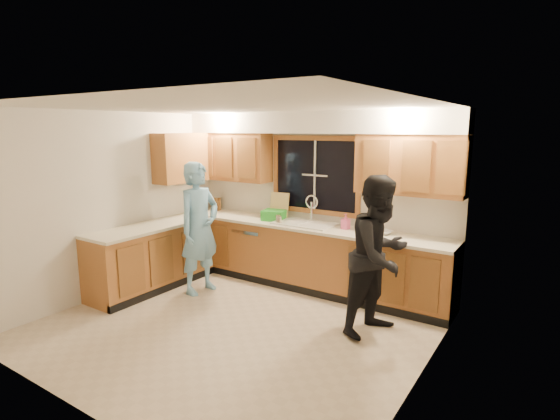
% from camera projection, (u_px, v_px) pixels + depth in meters
% --- Properties ---
extents(floor, '(4.20, 4.20, 0.00)m').
position_uv_depth(floor, '(235.00, 326.00, 5.09)').
color(floor, beige).
rests_on(floor, ground).
extents(ceiling, '(4.20, 4.20, 0.00)m').
position_uv_depth(ceiling, '(230.00, 106.00, 4.63)').
color(ceiling, silver).
extents(wall_back, '(4.20, 0.00, 4.20)m').
position_uv_depth(wall_back, '(315.00, 199.00, 6.42)').
color(wall_back, silver).
rests_on(wall_back, ground).
extents(wall_left, '(0.00, 3.80, 3.80)m').
position_uv_depth(wall_left, '(114.00, 204.00, 5.99)').
color(wall_left, silver).
rests_on(wall_left, ground).
extents(wall_right, '(0.00, 3.80, 3.80)m').
position_uv_depth(wall_right, '(423.00, 250.00, 3.72)').
color(wall_right, silver).
rests_on(wall_right, ground).
extents(base_cabinets_back, '(4.20, 0.60, 0.88)m').
position_uv_depth(base_cabinets_back, '(304.00, 257.00, 6.32)').
color(base_cabinets_back, '#A66530').
rests_on(base_cabinets_back, ground).
extents(base_cabinets_left, '(0.60, 1.90, 0.88)m').
position_uv_depth(base_cabinets_left, '(152.00, 258.00, 6.27)').
color(base_cabinets_left, '#A66530').
rests_on(base_cabinets_left, ground).
extents(countertop_back, '(4.20, 0.63, 0.04)m').
position_uv_depth(countertop_back, '(304.00, 226.00, 6.22)').
color(countertop_back, beige).
rests_on(countertop_back, base_cabinets_back).
extents(countertop_left, '(0.63, 1.90, 0.04)m').
position_uv_depth(countertop_left, '(151.00, 227.00, 6.18)').
color(countertop_left, beige).
rests_on(countertop_left, base_cabinets_left).
extents(upper_cabinets_left, '(1.35, 0.33, 0.75)m').
position_uv_depth(upper_cabinets_left, '(232.00, 157.00, 6.95)').
color(upper_cabinets_left, '#A66530').
rests_on(upper_cabinets_left, wall_back).
extents(upper_cabinets_right, '(1.35, 0.33, 0.75)m').
position_uv_depth(upper_cabinets_right, '(410.00, 165.00, 5.41)').
color(upper_cabinets_right, '#A66530').
rests_on(upper_cabinets_right, wall_back).
extents(upper_cabinets_return, '(0.33, 0.90, 0.75)m').
position_uv_depth(upper_cabinets_return, '(181.00, 158.00, 6.72)').
color(upper_cabinets_return, '#A66530').
rests_on(upper_cabinets_return, wall_left).
extents(soffit, '(4.20, 0.35, 0.30)m').
position_uv_depth(soffit, '(310.00, 123.00, 6.07)').
color(soffit, white).
rests_on(soffit, wall_back).
extents(window_frame, '(1.44, 0.03, 1.14)m').
position_uv_depth(window_frame, '(315.00, 175.00, 6.35)').
color(window_frame, black).
rests_on(window_frame, wall_back).
extents(sink, '(0.86, 0.52, 0.57)m').
position_uv_depth(sink, '(305.00, 228.00, 6.25)').
color(sink, white).
rests_on(sink, countertop_back).
extents(dishwasher, '(0.60, 0.56, 0.82)m').
position_uv_depth(dishwasher, '(257.00, 250.00, 6.78)').
color(dishwasher, silver).
rests_on(dishwasher, floor).
extents(stove, '(0.58, 0.75, 0.90)m').
position_uv_depth(stove, '(118.00, 267.00, 5.80)').
color(stove, silver).
rests_on(stove, floor).
extents(man, '(0.48, 0.69, 1.83)m').
position_uv_depth(man, '(199.00, 228.00, 6.03)').
color(man, '#6FAAD3').
rests_on(man, floor).
extents(woman, '(0.90, 1.03, 1.78)m').
position_uv_depth(woman, '(380.00, 256.00, 4.80)').
color(woman, black).
rests_on(woman, floor).
extents(knife_block, '(0.13, 0.11, 0.21)m').
position_uv_depth(knife_block, '(217.00, 204.00, 7.31)').
color(knife_block, brown).
rests_on(knife_block, countertop_back).
extents(cutting_board, '(0.31, 0.15, 0.39)m').
position_uv_depth(cutting_board, '(279.00, 206.00, 6.62)').
color(cutting_board, tan).
rests_on(cutting_board, countertop_back).
extents(dish_crate, '(0.38, 0.37, 0.15)m').
position_uv_depth(dish_crate, '(274.00, 215.00, 6.53)').
color(dish_crate, green).
rests_on(dish_crate, countertop_back).
extents(soap_bottle, '(0.11, 0.11, 0.21)m').
position_uv_depth(soap_bottle, '(346.00, 221.00, 5.93)').
color(soap_bottle, '#DB5389').
rests_on(soap_bottle, countertop_back).
extents(bowl, '(0.23, 0.23, 0.05)m').
position_uv_depth(bowl, '(384.00, 232.00, 5.65)').
color(bowl, silver).
rests_on(bowl, countertop_back).
extents(can_left, '(0.08, 0.08, 0.12)m').
position_uv_depth(can_left, '(279.00, 220.00, 6.21)').
color(can_left, '#BAA78F').
rests_on(can_left, countertop_back).
extents(can_right, '(0.09, 0.09, 0.13)m').
position_uv_depth(can_right, '(278.00, 220.00, 6.24)').
color(can_right, '#BAA78F').
rests_on(can_right, countertop_back).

